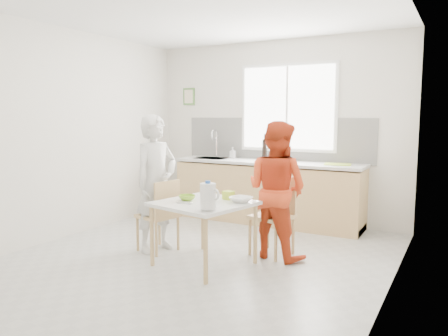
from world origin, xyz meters
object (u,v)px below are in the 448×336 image
(wine_bottle_a, at_px, (265,150))
(wine_bottle_b, at_px, (278,151))
(milk_jug, at_px, (208,196))
(chair_left, at_px, (161,212))
(chair_far, at_px, (275,211))
(person_red, at_px, (277,190))
(bowl_white, at_px, (241,199))
(bowl_green, at_px, (187,198))
(person_white, at_px, (156,183))
(dining_table, at_px, (204,208))

(wine_bottle_a, distance_m, wine_bottle_b, 0.21)
(milk_jug, distance_m, wine_bottle_a, 2.48)
(chair_left, bearing_deg, wine_bottle_a, 178.92)
(milk_jug, height_order, wine_bottle_b, wine_bottle_b)
(milk_jug, relative_size, wine_bottle_a, 0.84)
(chair_far, bearing_deg, person_red, -50.71)
(bowl_white, bearing_deg, wine_bottle_a, 106.69)
(chair_far, xyz_separation_m, person_red, (0.05, -0.10, 0.27))
(bowl_green, bearing_deg, wine_bottle_b, 84.63)
(chair_left, distance_m, wine_bottle_a, 2.08)
(person_white, distance_m, person_red, 1.39)
(bowl_green, xyz_separation_m, wine_bottle_a, (-0.02, 2.09, 0.37))
(bowl_green, bearing_deg, wine_bottle_a, 90.48)
(person_red, bearing_deg, wine_bottle_b, -56.62)
(person_white, xyz_separation_m, wine_bottle_a, (0.52, 1.92, 0.28))
(chair_far, relative_size, bowl_green, 5.04)
(chair_left, height_order, chair_far, chair_far)
(bowl_white, bearing_deg, person_red, 63.48)
(milk_jug, bearing_deg, person_white, 165.59)
(person_white, height_order, bowl_green, person_white)
(wine_bottle_a, bearing_deg, milk_jug, -78.72)
(chair_left, relative_size, wine_bottle_a, 2.64)
(wine_bottle_b, bearing_deg, wine_bottle_a, -178.16)
(chair_left, distance_m, person_red, 1.36)
(person_red, relative_size, wine_bottle_a, 4.76)
(dining_table, relative_size, bowl_green, 5.90)
(chair_far, height_order, wine_bottle_a, wine_bottle_a)
(bowl_green, distance_m, wine_bottle_a, 2.12)
(person_red, distance_m, wine_bottle_b, 1.60)
(dining_table, xyz_separation_m, person_red, (0.57, 0.62, 0.15))
(chair_left, distance_m, bowl_white, 1.05)
(wine_bottle_b, bearing_deg, chair_far, -69.03)
(chair_far, height_order, person_white, person_white)
(person_white, relative_size, wine_bottle_b, 5.32)
(chair_left, relative_size, person_white, 0.53)
(milk_jug, bearing_deg, wine_bottle_b, 108.25)
(wine_bottle_a, bearing_deg, dining_table, -83.87)
(bowl_green, xyz_separation_m, wine_bottle_b, (0.20, 2.09, 0.36))
(chair_left, xyz_separation_m, chair_far, (1.18, 0.59, 0.03))
(chair_left, bearing_deg, person_white, -90.00)
(milk_jug, bearing_deg, bowl_white, 92.60)
(chair_left, xyz_separation_m, bowl_white, (1.02, 0.04, 0.24))
(dining_table, xyz_separation_m, wine_bottle_b, (-0.01, 2.09, 0.46))
(person_white, bearing_deg, bowl_white, -76.76)
(dining_table, relative_size, person_white, 0.66)
(person_red, height_order, bowl_green, person_red)
(person_white, height_order, bowl_white, person_white)
(milk_jug, bearing_deg, chair_far, 88.64)
(dining_table, distance_m, wine_bottle_b, 2.14)
(chair_left, xyz_separation_m, bowl_green, (0.47, -0.15, 0.24))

